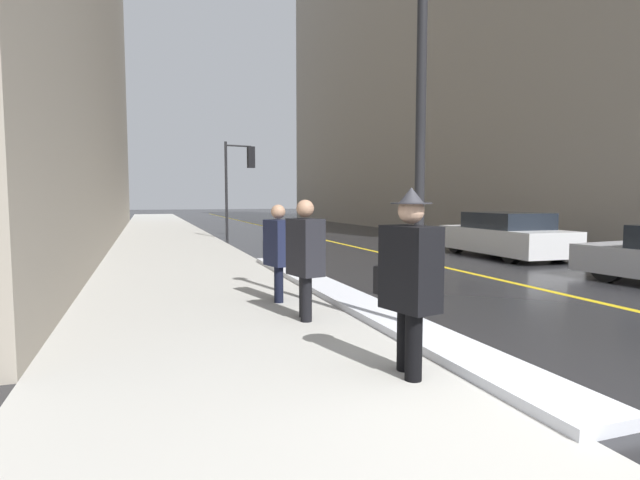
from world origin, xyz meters
TOP-DOWN VIEW (x-y plane):
  - ground_plane at (0.00, 0.00)m, footprint 160.00×160.00m
  - sidewalk_slab at (-2.00, 15.00)m, footprint 4.00×80.00m
  - road_centre_stripe at (4.00, 15.00)m, footprint 0.16×80.00m
  - snow_bank_curb at (0.20, 4.63)m, footprint 0.67×10.37m
  - building_facade_right at (13.00, 22.00)m, footprint 6.00×36.00m
  - lamp_post at (0.27, 2.27)m, footprint 0.28×0.28m
  - traffic_light_near at (1.00, 18.06)m, footprint 1.31×0.43m
  - pedestrian_in_fedora at (-0.57, 1.01)m, footprint 0.44×0.78m
  - pedestrian_in_glasses at (-0.82, 3.41)m, footprint 0.43×0.60m
  - pedestrian_with_shoulder_bag at (-0.86, 4.74)m, footprint 0.41×0.75m
  - parked_car_white at (6.92, 8.75)m, footprint 1.92×4.27m

SIDE VIEW (x-z plane):
  - ground_plane at x=0.00m, z-range 0.00..0.00m
  - road_centre_stripe at x=4.00m, z-range 0.00..0.00m
  - sidewalk_slab at x=-2.00m, z-range 0.00..0.01m
  - snow_bank_curb at x=0.20m, z-range 0.00..0.11m
  - parked_car_white at x=6.92m, z-range -0.04..1.24m
  - pedestrian_with_shoulder_bag at x=-0.86m, z-range 0.08..1.66m
  - pedestrian_in_glasses at x=-0.82m, z-range 0.09..1.75m
  - pedestrian_in_fedora at x=-0.57m, z-range 0.08..1.85m
  - traffic_light_near at x=1.00m, z-range 0.90..4.94m
  - lamp_post at x=0.27m, z-range 0.50..6.08m
  - building_facade_right at x=13.00m, z-range 0.00..25.08m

